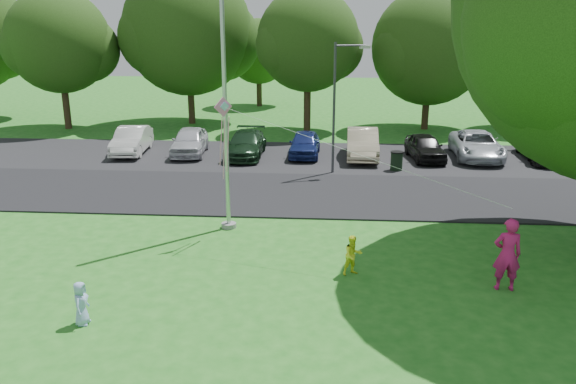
# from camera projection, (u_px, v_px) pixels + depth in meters

# --- Properties ---
(ground) EXTENTS (120.00, 120.00, 0.00)m
(ground) POSITION_uv_depth(u_px,v_px,m) (334.00, 301.00, 13.92)
(ground) COLOR #206C1C
(ground) RESTS_ON ground
(park_road) EXTENTS (60.00, 6.00, 0.06)m
(park_road) POSITION_uv_depth(u_px,v_px,m) (332.00, 194.00, 22.50)
(park_road) COLOR black
(park_road) RESTS_ON ground
(parking_strip) EXTENTS (42.00, 7.00, 0.06)m
(parking_strip) POSITION_uv_depth(u_px,v_px,m) (332.00, 157.00, 28.71)
(parking_strip) COLOR black
(parking_strip) RESTS_ON ground
(flagpole) EXTENTS (0.50, 0.50, 10.00)m
(flagpole) POSITION_uv_depth(u_px,v_px,m) (225.00, 104.00, 17.73)
(flagpole) COLOR #B7BABF
(flagpole) RESTS_ON ground
(street_lamp) EXTENTS (1.59, 0.67, 5.84)m
(street_lamp) POSITION_uv_depth(u_px,v_px,m) (339.00, 97.00, 24.78)
(street_lamp) COLOR #3F3F44
(street_lamp) RESTS_ON ground
(trash_can) EXTENTS (0.59, 0.59, 0.94)m
(trash_can) POSITION_uv_depth(u_px,v_px,m) (397.00, 161.00, 25.99)
(trash_can) COLOR black
(trash_can) RESTS_ON ground
(tree_row) EXTENTS (64.35, 11.94, 10.88)m
(tree_row) POSITION_uv_depth(u_px,v_px,m) (359.00, 38.00, 35.30)
(tree_row) COLOR #332316
(tree_row) RESTS_ON ground
(horizon_trees) EXTENTS (77.46, 7.20, 7.02)m
(horizon_trees) POSITION_uv_depth(u_px,v_px,m) (384.00, 53.00, 44.74)
(horizon_trees) COLOR #332316
(horizon_trees) RESTS_ON ground
(parked_cars) EXTENTS (23.06, 5.15, 1.46)m
(parked_cars) POSITION_uv_depth(u_px,v_px,m) (351.00, 144.00, 28.51)
(parked_cars) COLOR silver
(parked_cars) RESTS_ON ground
(woman) EXTENTS (0.72, 0.48, 1.94)m
(woman) POSITION_uv_depth(u_px,v_px,m) (507.00, 254.00, 14.27)
(woman) COLOR #C71A67
(woman) RESTS_ON ground
(child_yellow) EXTENTS (0.67, 0.62, 1.12)m
(child_yellow) POSITION_uv_depth(u_px,v_px,m) (353.00, 255.00, 15.25)
(child_yellow) COLOR #F1FF28
(child_yellow) RESTS_ON ground
(child_blue) EXTENTS (0.35, 0.52, 1.04)m
(child_blue) POSITION_uv_depth(u_px,v_px,m) (81.00, 303.00, 12.72)
(child_blue) COLOR #98B6E9
(child_blue) RESTS_ON ground
(kite) EXTENTS (8.05, 3.44, 2.62)m
(kite) POSITION_uv_depth(u_px,v_px,m) (231.00, 123.00, 16.94)
(kite) COLOR pink
(kite) RESTS_ON ground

